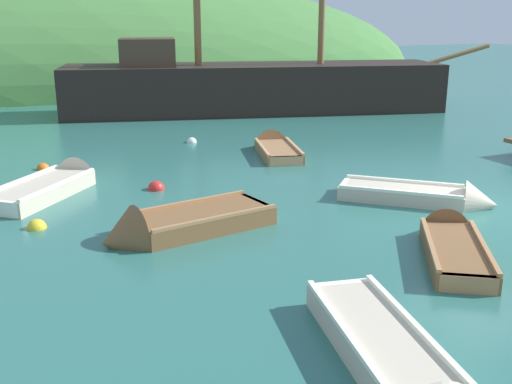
{
  "coord_description": "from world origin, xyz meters",
  "views": [
    {
      "loc": [
        -9.47,
        -9.04,
        4.01
      ],
      "look_at": [
        -4.23,
        2.59,
        0.23
      ],
      "focal_mm": 41.95,
      "sensor_mm": 36.0,
      "label": 1
    }
  ],
  "objects_px": {
    "rowboat_portside": "(56,186)",
    "buoy_white": "(192,142)",
    "rowboat_outer_right": "(275,150)",
    "buoy_red": "(156,189)",
    "buoy_yellow": "(37,228)",
    "rowboat_far": "(398,370)",
    "rowboat_outer_left": "(427,199)",
    "rowboat_center": "(451,246)",
    "buoy_orange": "(43,169)",
    "sailing_ship": "(252,94)",
    "rowboat_near_dock": "(175,228)"
  },
  "relations": [
    {
      "from": "rowboat_center",
      "to": "rowboat_portside",
      "type": "height_order",
      "value": "rowboat_portside"
    },
    {
      "from": "rowboat_far",
      "to": "buoy_white",
      "type": "distance_m",
      "value": 13.84
    },
    {
      "from": "rowboat_near_dock",
      "to": "rowboat_center",
      "type": "bearing_deg",
      "value": 136.77
    },
    {
      "from": "rowboat_outer_right",
      "to": "buoy_red",
      "type": "bearing_deg",
      "value": 135.1
    },
    {
      "from": "rowboat_outer_left",
      "to": "rowboat_center",
      "type": "distance_m",
      "value": 2.84
    },
    {
      "from": "buoy_red",
      "to": "buoy_white",
      "type": "bearing_deg",
      "value": 62.85
    },
    {
      "from": "rowboat_outer_left",
      "to": "buoy_yellow",
      "type": "relative_size",
      "value": 8.49
    },
    {
      "from": "buoy_red",
      "to": "buoy_yellow",
      "type": "bearing_deg",
      "value": -149.08
    },
    {
      "from": "rowboat_near_dock",
      "to": "rowboat_far",
      "type": "relative_size",
      "value": 0.96
    },
    {
      "from": "rowboat_portside",
      "to": "buoy_yellow",
      "type": "distance_m",
      "value": 2.61
    },
    {
      "from": "buoy_yellow",
      "to": "rowboat_outer_right",
      "type": "bearing_deg",
      "value": 30.09
    },
    {
      "from": "rowboat_far",
      "to": "buoy_white",
      "type": "height_order",
      "value": "rowboat_far"
    },
    {
      "from": "rowboat_near_dock",
      "to": "rowboat_portside",
      "type": "distance_m",
      "value": 4.32
    },
    {
      "from": "sailing_ship",
      "to": "rowboat_outer_left",
      "type": "bearing_deg",
      "value": -82.27
    },
    {
      "from": "sailing_ship",
      "to": "buoy_orange",
      "type": "distance_m",
      "value": 11.6
    },
    {
      "from": "rowboat_outer_left",
      "to": "buoy_white",
      "type": "distance_m",
      "value": 8.86
    },
    {
      "from": "buoy_white",
      "to": "buoy_orange",
      "type": "bearing_deg",
      "value": -159.84
    },
    {
      "from": "sailing_ship",
      "to": "rowboat_outer_right",
      "type": "distance_m",
      "value": 8.09
    },
    {
      "from": "rowboat_outer_left",
      "to": "rowboat_near_dock",
      "type": "relative_size",
      "value": 0.89
    },
    {
      "from": "rowboat_portside",
      "to": "rowboat_center",
      "type": "bearing_deg",
      "value": -97.18
    },
    {
      "from": "rowboat_near_dock",
      "to": "rowboat_outer_right",
      "type": "height_order",
      "value": "rowboat_near_dock"
    },
    {
      "from": "rowboat_outer_left",
      "to": "rowboat_center",
      "type": "relative_size",
      "value": 1.01
    },
    {
      "from": "rowboat_outer_right",
      "to": "buoy_yellow",
      "type": "height_order",
      "value": "rowboat_outer_right"
    },
    {
      "from": "rowboat_outer_right",
      "to": "rowboat_portside",
      "type": "distance_m",
      "value": 6.8
    },
    {
      "from": "buoy_white",
      "to": "buoy_yellow",
      "type": "distance_m",
      "value": 8.55
    },
    {
      "from": "buoy_white",
      "to": "buoy_orange",
      "type": "distance_m",
      "value": 5.13
    },
    {
      "from": "sailing_ship",
      "to": "buoy_yellow",
      "type": "height_order",
      "value": "sailing_ship"
    },
    {
      "from": "rowboat_outer_left",
      "to": "buoy_white",
      "type": "xyz_separation_m",
      "value": [
        -2.69,
        8.44,
        -0.1
      ]
    },
    {
      "from": "sailing_ship",
      "to": "rowboat_far",
      "type": "relative_size",
      "value": 4.98
    },
    {
      "from": "rowboat_far",
      "to": "buoy_orange",
      "type": "relative_size",
      "value": 10.58
    },
    {
      "from": "rowboat_outer_right",
      "to": "buoy_yellow",
      "type": "xyz_separation_m",
      "value": [
        -7.24,
        -4.19,
        -0.08
      ]
    },
    {
      "from": "sailing_ship",
      "to": "buoy_white",
      "type": "distance_m",
      "value": 6.87
    },
    {
      "from": "sailing_ship",
      "to": "buoy_yellow",
      "type": "bearing_deg",
      "value": -114.69
    },
    {
      "from": "rowboat_near_dock",
      "to": "rowboat_center",
      "type": "height_order",
      "value": "rowboat_near_dock"
    },
    {
      "from": "rowboat_outer_right",
      "to": "rowboat_portside",
      "type": "xyz_separation_m",
      "value": [
        -6.6,
        -1.67,
        0.04
      ]
    },
    {
      "from": "sailing_ship",
      "to": "rowboat_portside",
      "type": "xyz_separation_m",
      "value": [
        -9.19,
        -9.3,
        -0.66
      ]
    },
    {
      "from": "rowboat_portside",
      "to": "rowboat_outer_left",
      "type": "bearing_deg",
      "value": -78.85
    },
    {
      "from": "rowboat_portside",
      "to": "buoy_white",
      "type": "distance_m",
      "value": 6.28
    },
    {
      "from": "rowboat_near_dock",
      "to": "buoy_orange",
      "type": "distance_m",
      "value": 6.56
    },
    {
      "from": "rowboat_near_dock",
      "to": "buoy_yellow",
      "type": "distance_m",
      "value": 2.78
    },
    {
      "from": "rowboat_center",
      "to": "buoy_orange",
      "type": "height_order",
      "value": "rowboat_center"
    },
    {
      "from": "sailing_ship",
      "to": "rowboat_outer_left",
      "type": "relative_size",
      "value": 5.84
    },
    {
      "from": "buoy_red",
      "to": "rowboat_outer_left",
      "type": "bearing_deg",
      "value": -33.95
    },
    {
      "from": "rowboat_center",
      "to": "buoy_white",
      "type": "relative_size",
      "value": 9.37
    },
    {
      "from": "rowboat_near_dock",
      "to": "buoy_red",
      "type": "distance_m",
      "value": 3.18
    },
    {
      "from": "sailing_ship",
      "to": "rowboat_portside",
      "type": "relative_size",
      "value": 5.47
    },
    {
      "from": "rowboat_outer_right",
      "to": "buoy_red",
      "type": "relative_size",
      "value": 7.88
    },
    {
      "from": "sailing_ship",
      "to": "rowboat_far",
      "type": "height_order",
      "value": "sailing_ship"
    },
    {
      "from": "buoy_yellow",
      "to": "rowboat_far",
      "type": "bearing_deg",
      "value": -64.72
    },
    {
      "from": "rowboat_outer_left",
      "to": "buoy_red",
      "type": "relative_size",
      "value": 7.66
    }
  ]
}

